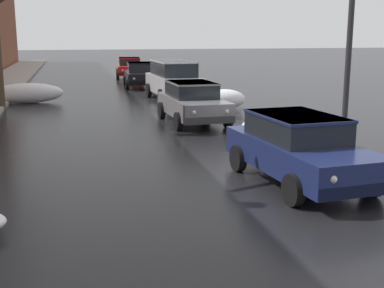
% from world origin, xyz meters
% --- Properties ---
extents(snow_bank_along_left_kerb, '(1.64, 1.15, 0.74)m').
position_xyz_m(snow_bank_along_left_kerb, '(4.08, 10.57, 0.35)').
color(snow_bank_along_left_kerb, white).
rests_on(snow_bank_along_left_kerb, ground).
extents(snow_bank_mid_block_left, '(3.15, 0.92, 0.90)m').
position_xyz_m(snow_bank_mid_block_left, '(-3.89, 22.21, 0.43)').
color(snow_bank_mid_block_left, white).
rests_on(snow_bank_mid_block_left, ground).
extents(snow_bank_near_corner_right, '(1.85, 0.95, 0.83)m').
position_xyz_m(snow_bank_near_corner_right, '(3.98, 18.33, 0.39)').
color(snow_bank_near_corner_right, white).
rests_on(snow_bank_near_corner_right, ground).
extents(snow_bank_far_right_pile, '(2.42, 1.35, 0.87)m').
position_xyz_m(snow_bank_far_right_pile, '(3.87, 11.77, 0.42)').
color(snow_bank_far_right_pile, white).
rests_on(snow_bank_far_right_pile, ground).
extents(sedan_darkblue_approaching_near_lane, '(2.14, 4.21, 1.42)m').
position_xyz_m(sedan_darkblue_approaching_near_lane, '(2.56, 7.94, 0.75)').
color(sedan_darkblue_approaching_near_lane, navy).
rests_on(sedan_darkblue_approaching_near_lane, ground).
extents(sedan_grey_parked_kerbside_close, '(2.00, 4.15, 1.42)m').
position_xyz_m(sedan_grey_parked_kerbside_close, '(2.08, 15.53, 0.75)').
color(sedan_grey_parked_kerbside_close, slate).
rests_on(sedan_grey_parked_kerbside_close, ground).
extents(suv_silver_parked_kerbside_mid, '(2.19, 4.50, 1.82)m').
position_xyz_m(suv_silver_parked_kerbside_mid, '(2.65, 21.81, 0.99)').
color(suv_silver_parked_kerbside_mid, '#B7B7BC').
rests_on(suv_silver_parked_kerbside_mid, ground).
extents(sedan_black_parked_far_down_block, '(2.12, 4.21, 1.42)m').
position_xyz_m(sedan_black_parked_far_down_block, '(1.96, 27.93, 0.75)').
color(sedan_black_parked_far_down_block, black).
rests_on(sedan_black_parked_far_down_block, ground).
extents(sedan_red_queued_behind_truck, '(2.07, 3.97, 1.42)m').
position_xyz_m(sedan_red_queued_behind_truck, '(1.99, 34.30, 0.75)').
color(sedan_red_queued_behind_truck, red).
rests_on(sedan_red_queued_behind_truck, ground).
extents(street_lamp_post, '(0.44, 0.24, 5.47)m').
position_xyz_m(street_lamp_post, '(4.55, 9.64, 3.08)').
color(street_lamp_post, '#28282D').
rests_on(street_lamp_post, ground).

